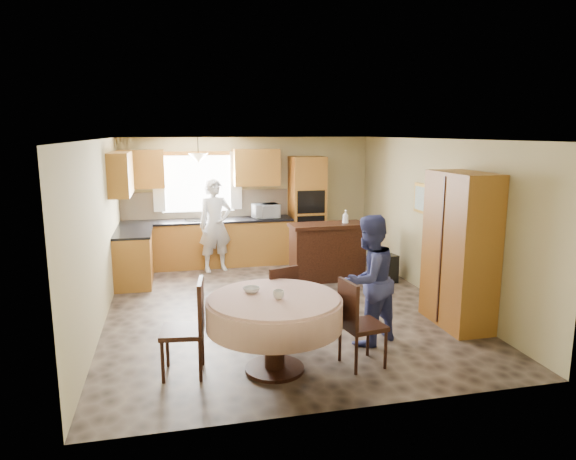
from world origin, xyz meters
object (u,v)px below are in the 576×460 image
at_px(chair_left, 190,323).
at_px(person_sink, 215,225).
at_px(dining_table, 274,313).
at_px(chair_right, 357,319).
at_px(chair_back, 279,299).
at_px(person_dining, 369,280).
at_px(sideboard, 327,253).
at_px(oven_tower, 307,209).
at_px(cupboard, 460,250).

xyz_separation_m(chair_left, person_sink, (0.65, 4.21, 0.29)).
xyz_separation_m(dining_table, chair_right, (0.91, -0.10, -0.11)).
relative_size(dining_table, chair_back, 1.53).
xyz_separation_m(dining_table, person_dining, (1.29, 0.50, 0.15)).
relative_size(chair_left, person_sink, 0.60).
bearing_deg(chair_right, chair_left, 73.03).
relative_size(dining_table, person_dining, 0.92).
distance_m(dining_table, chair_left, 0.91).
distance_m(chair_left, chair_right, 1.83).
bearing_deg(dining_table, sideboard, 63.68).
xyz_separation_m(oven_tower, cupboard, (1.07, -3.91, -0.02)).
xyz_separation_m(oven_tower, sideboard, (-0.01, -1.44, -0.58)).
distance_m(sideboard, chair_left, 4.04).
xyz_separation_m(cupboard, chair_left, (-3.60, -0.68, -0.46)).
relative_size(dining_table, chair_left, 1.41).
distance_m(chair_right, person_dining, 0.75).
xyz_separation_m(chair_right, person_sink, (-1.16, 4.44, 0.32)).
bearing_deg(dining_table, chair_right, -6.17).
xyz_separation_m(oven_tower, dining_table, (-1.64, -4.73, -0.40)).
relative_size(sideboard, chair_back, 1.37).
relative_size(chair_back, person_sink, 0.56).
bearing_deg(cupboard, chair_left, -169.25).
bearing_deg(oven_tower, person_sink, -168.33).
distance_m(dining_table, chair_right, 0.93).
height_order(sideboard, person_sink, person_sink).
distance_m(chair_left, chair_back, 1.33).
relative_size(sideboard, person_sink, 0.76).
bearing_deg(chair_left, oven_tower, 158.30).
bearing_deg(chair_right, cupboard, -72.70).
relative_size(oven_tower, sideboard, 1.59).
height_order(sideboard, chair_left, chair_left).
height_order(oven_tower, person_dining, oven_tower).
bearing_deg(sideboard, chair_back, -121.28).
height_order(chair_left, chair_back, chair_left).
xyz_separation_m(chair_left, chair_right, (1.81, -0.23, -0.03)).
height_order(dining_table, chair_back, chair_back).
distance_m(cupboard, person_sink, 4.60).
height_order(cupboard, chair_back, cupboard).
bearing_deg(chair_back, person_dining, 144.38).
height_order(sideboard, person_dining, person_dining).
bearing_deg(chair_left, sideboard, 148.53).
relative_size(sideboard, chair_left, 1.27).
xyz_separation_m(dining_table, person_sink, (-0.25, 4.34, 0.21)).
relative_size(cupboard, chair_back, 2.14).
distance_m(sideboard, chair_right, 3.46).
xyz_separation_m(cupboard, chair_back, (-2.47, 0.02, -0.51)).
bearing_deg(chair_back, person_sink, -100.43).
bearing_deg(sideboard, cupboard, -68.11).
bearing_deg(oven_tower, sideboard, -90.45).
xyz_separation_m(sideboard, dining_table, (-1.63, -3.29, 0.19)).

